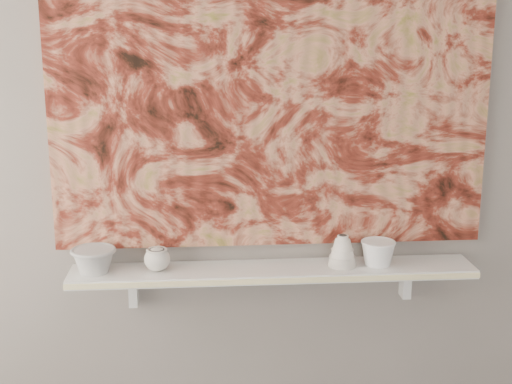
{
  "coord_description": "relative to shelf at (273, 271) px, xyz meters",
  "views": [
    {
      "loc": [
        -0.24,
        -0.81,
        1.78
      ],
      "look_at": [
        -0.06,
        1.49,
        1.21
      ],
      "focal_mm": 50.0,
      "sensor_mm": 36.0,
      "label": 1
    }
  ],
  "objects": [
    {
      "name": "bowl_white",
      "position": [
        0.37,
        0.0,
        0.06
      ],
      "size": [
        0.16,
        0.16,
        0.09
      ],
      "primitive_type": null,
      "rotation": [
        0.0,
        0.0,
        -0.39
      ],
      "color": "white",
      "rests_on": "shelf"
    },
    {
      "name": "bracket_right",
      "position": [
        0.49,
        0.06,
        -0.07
      ],
      "size": [
        0.03,
        0.06,
        0.12
      ],
      "primitive_type": "cube",
      "color": "white",
      "rests_on": "wall_back"
    },
    {
      "name": "shelf",
      "position": [
        0.0,
        0.0,
        0.0
      ],
      "size": [
        1.4,
        0.18,
        0.03
      ],
      "primitive_type": "cube",
      "color": "white",
      "rests_on": "wall_back"
    },
    {
      "name": "bowl_grey",
      "position": [
        -0.61,
        0.0,
        0.06
      ],
      "size": [
        0.16,
        0.16,
        0.09
      ],
      "primitive_type": null,
      "rotation": [
        0.0,
        0.0,
        -0.06
      ],
      "color": "#999997",
      "rests_on": "shelf"
    },
    {
      "name": "cup_cream",
      "position": [
        -0.4,
        0.0,
        0.06
      ],
      "size": [
        0.12,
        0.12,
        0.08
      ],
      "primitive_type": null,
      "rotation": [
        0.0,
        0.0,
        0.4
      ],
      "color": "beige",
      "rests_on": "shelf"
    },
    {
      "name": "painting",
      "position": [
        0.0,
        0.08,
        0.62
      ],
      "size": [
        1.5,
        0.02,
        1.1
      ],
      "primitive_type": "cube",
      "color": "maroon",
      "rests_on": "wall_back"
    },
    {
      "name": "wall_back",
      "position": [
        0.0,
        0.09,
        0.44
      ],
      "size": [
        3.6,
        0.0,
        3.6
      ],
      "primitive_type": "plane",
      "rotation": [
        1.57,
        0.0,
        0.0
      ],
      "color": "slate",
      "rests_on": "floor"
    },
    {
      "name": "house_motif",
      "position": [
        0.45,
        0.07,
        0.32
      ],
      "size": [
        0.09,
        0.0,
        0.08
      ],
      "primitive_type": "cube",
      "color": "black",
      "rests_on": "painting"
    },
    {
      "name": "shelf_stripe",
      "position": [
        0.0,
        -0.09,
        0.0
      ],
      "size": [
        1.4,
        0.01,
        0.02
      ],
      "primitive_type": "cube",
      "color": "beige",
      "rests_on": "shelf"
    },
    {
      "name": "bracket_left",
      "position": [
        -0.49,
        0.06,
        -0.07
      ],
      "size": [
        0.03,
        0.06,
        0.12
      ],
      "primitive_type": "cube",
      "color": "white",
      "rests_on": "wall_back"
    },
    {
      "name": "bell_vessel",
      "position": [
        0.24,
        0.0,
        0.07
      ],
      "size": [
        0.11,
        0.11,
        0.11
      ],
      "primitive_type": null,
      "rotation": [
        0.0,
        0.0,
        0.13
      ],
      "color": "silver",
      "rests_on": "shelf"
    }
  ]
}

